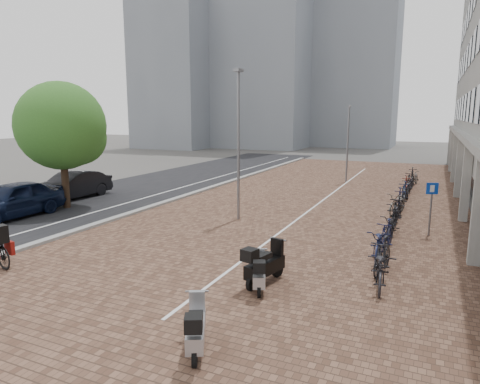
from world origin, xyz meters
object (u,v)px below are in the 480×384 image
at_px(car_dark, 72,185).
at_px(scooter_mid, 265,263).
at_px(car_navy, 11,200).
at_px(scooter_back, 196,326).
at_px(scooter_front, 259,272).
at_px(parking_sign, 431,202).

distance_m(car_dark, scooter_mid, 15.61).
xyz_separation_m(car_navy, scooter_back, (13.07, -6.10, -0.30)).
bearing_deg(scooter_back, scooter_front, 62.86).
relative_size(car_navy, car_dark, 1.05).
relative_size(scooter_mid, scooter_back, 1.13).
height_order(scooter_back, parking_sign, parking_sign).
xyz_separation_m(car_dark, scooter_back, (14.01, -10.56, -0.23)).
distance_m(car_dark, scooter_back, 17.55).
bearing_deg(scooter_front, scooter_mid, 67.76).
bearing_deg(scooter_mid, car_navy, -176.79).
bearing_deg(scooter_front, car_dark, 130.26).
distance_m(scooter_front, scooter_back, 3.26).
bearing_deg(car_navy, scooter_front, -12.38).
relative_size(car_dark, scooter_mid, 2.68).
relative_size(scooter_back, parking_sign, 0.73).
bearing_deg(car_dark, parking_sign, 1.65).
distance_m(scooter_mid, parking_sign, 8.05).
bearing_deg(scooter_mid, parking_sign, 73.70).
relative_size(car_dark, scooter_back, 3.03).
bearing_deg(car_dark, scooter_back, -35.61).
height_order(car_dark, parking_sign, parking_sign).
distance_m(car_dark, scooter_front, 15.80).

